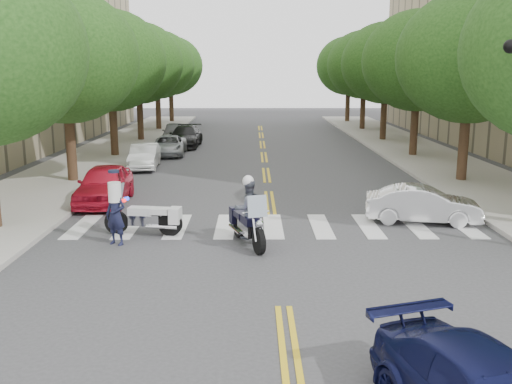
{
  "coord_description": "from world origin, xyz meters",
  "views": [
    {
      "loc": [
        -0.65,
        -11.39,
        4.9
      ],
      "look_at": [
        -0.56,
        5.76,
        1.3
      ],
      "focal_mm": 40.0,
      "sensor_mm": 36.0,
      "label": 1
    }
  ],
  "objects_px": {
    "officer_standing": "(116,215)",
    "convertible": "(423,204)",
    "motorcycle_parked": "(150,218)",
    "motorcycle_police": "(248,214)"
  },
  "relations": [
    {
      "from": "officer_standing",
      "to": "convertible",
      "type": "height_order",
      "value": "officer_standing"
    },
    {
      "from": "motorcycle_parked",
      "to": "convertible",
      "type": "xyz_separation_m",
      "value": [
        8.8,
        1.45,
        0.06
      ]
    },
    {
      "from": "motorcycle_police",
      "to": "convertible",
      "type": "xyz_separation_m",
      "value": [
        5.79,
        2.43,
        -0.3
      ]
    },
    {
      "from": "officer_standing",
      "to": "convertible",
      "type": "distance_m",
      "value": 9.9
    },
    {
      "from": "motorcycle_police",
      "to": "officer_standing",
      "type": "xyz_separation_m",
      "value": [
        -3.8,
        -0.02,
        -0.02
      ]
    },
    {
      "from": "motorcycle_police",
      "to": "officer_standing",
      "type": "relative_size",
      "value": 1.38
    },
    {
      "from": "officer_standing",
      "to": "motorcycle_parked",
      "type": "bearing_deg",
      "value": 77.3
    },
    {
      "from": "motorcycle_police",
      "to": "motorcycle_parked",
      "type": "height_order",
      "value": "motorcycle_police"
    },
    {
      "from": "officer_standing",
      "to": "convertible",
      "type": "xyz_separation_m",
      "value": [
        9.59,
        2.44,
        -0.27
      ]
    },
    {
      "from": "motorcycle_police",
      "to": "motorcycle_parked",
      "type": "bearing_deg",
      "value": -36.77
    }
  ]
}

